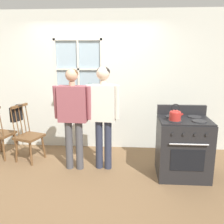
{
  "coord_description": "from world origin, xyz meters",
  "views": [
    {
      "loc": [
        0.67,
        -3.49,
        1.9
      ],
      "look_at": [
        0.41,
        0.3,
        1.0
      ],
      "focal_mm": 40.0,
      "sensor_mm": 36.0,
      "label": 1
    }
  ],
  "objects_px": {
    "chair_by_window": "(28,136)",
    "stove": "(183,147)",
    "person_teen_center": "(103,108)",
    "handbag": "(16,114)",
    "chair_near_wall": "(0,134)",
    "person_elderly_left": "(73,110)",
    "potted_plant": "(89,94)",
    "kettle": "(175,115)"
  },
  "relations": [
    {
      "from": "chair_by_window",
      "to": "stove",
      "type": "bearing_deg",
      "value": -79.93
    },
    {
      "from": "chair_by_window",
      "to": "person_teen_center",
      "type": "bearing_deg",
      "value": -80.97
    },
    {
      "from": "person_teen_center",
      "to": "handbag",
      "type": "bearing_deg",
      "value": 175.46
    },
    {
      "from": "chair_by_window",
      "to": "chair_near_wall",
      "type": "bearing_deg",
      "value": 99.98
    },
    {
      "from": "person_elderly_left",
      "to": "chair_by_window",
      "type": "bearing_deg",
      "value": 164.68
    },
    {
      "from": "person_teen_center",
      "to": "potted_plant",
      "type": "relative_size",
      "value": 4.77
    },
    {
      "from": "chair_by_window",
      "to": "person_teen_center",
      "type": "height_order",
      "value": "person_teen_center"
    },
    {
      "from": "person_elderly_left",
      "to": "handbag",
      "type": "bearing_deg",
      "value": 164.47
    },
    {
      "from": "stove",
      "to": "handbag",
      "type": "relative_size",
      "value": 3.53
    },
    {
      "from": "kettle",
      "to": "person_teen_center",
      "type": "bearing_deg",
      "value": 164.51
    },
    {
      "from": "person_elderly_left",
      "to": "handbag",
      "type": "relative_size",
      "value": 5.42
    },
    {
      "from": "chair_by_window",
      "to": "person_teen_center",
      "type": "xyz_separation_m",
      "value": [
        1.38,
        -0.24,
        0.59
      ]
    },
    {
      "from": "potted_plant",
      "to": "chair_by_window",
      "type": "bearing_deg",
      "value": -145.96
    },
    {
      "from": "kettle",
      "to": "chair_near_wall",
      "type": "bearing_deg",
      "value": 168.28
    },
    {
      "from": "potted_plant",
      "to": "stove",
      "type": "bearing_deg",
      "value": -33.43
    },
    {
      "from": "person_elderly_left",
      "to": "stove",
      "type": "height_order",
      "value": "person_elderly_left"
    },
    {
      "from": "potted_plant",
      "to": "handbag",
      "type": "height_order",
      "value": "potted_plant"
    },
    {
      "from": "person_teen_center",
      "to": "handbag",
      "type": "distance_m",
      "value": 1.64
    },
    {
      "from": "chair_near_wall",
      "to": "potted_plant",
      "type": "height_order",
      "value": "potted_plant"
    },
    {
      "from": "person_teen_center",
      "to": "chair_by_window",
      "type": "bearing_deg",
      "value": 176.75
    },
    {
      "from": "stove",
      "to": "person_elderly_left",
      "type": "bearing_deg",
      "value": 176.0
    },
    {
      "from": "kettle",
      "to": "person_elderly_left",
      "type": "bearing_deg",
      "value": 170.84
    },
    {
      "from": "chair_near_wall",
      "to": "kettle",
      "type": "distance_m",
      "value": 3.16
    },
    {
      "from": "handbag",
      "to": "stove",
      "type": "bearing_deg",
      "value": -9.61
    },
    {
      "from": "potted_plant",
      "to": "handbag",
      "type": "distance_m",
      "value": 1.39
    },
    {
      "from": "chair_by_window",
      "to": "potted_plant",
      "type": "xyz_separation_m",
      "value": [
        1.0,
        0.68,
        0.66
      ]
    },
    {
      "from": "person_elderly_left",
      "to": "stove",
      "type": "relative_size",
      "value": 1.54
    },
    {
      "from": "person_teen_center",
      "to": "stove",
      "type": "bearing_deg",
      "value": -1.08
    },
    {
      "from": "person_elderly_left",
      "to": "stove",
      "type": "distance_m",
      "value": 1.83
    },
    {
      "from": "stove",
      "to": "handbag",
      "type": "bearing_deg",
      "value": 170.39
    },
    {
      "from": "stove",
      "to": "kettle",
      "type": "relative_size",
      "value": 4.39
    },
    {
      "from": "potted_plant",
      "to": "person_teen_center",
      "type": "bearing_deg",
      "value": -67.4
    },
    {
      "from": "kettle",
      "to": "potted_plant",
      "type": "xyz_separation_m",
      "value": [
        -1.47,
        1.22,
        0.09
      ]
    },
    {
      "from": "stove",
      "to": "kettle",
      "type": "distance_m",
      "value": 0.59
    },
    {
      "from": "person_elderly_left",
      "to": "person_teen_center",
      "type": "relative_size",
      "value": 0.98
    },
    {
      "from": "handbag",
      "to": "person_teen_center",
      "type": "bearing_deg",
      "value": -11.13
    },
    {
      "from": "person_teen_center",
      "to": "handbag",
      "type": "xyz_separation_m",
      "value": [
        -1.6,
        0.32,
        -0.19
      ]
    },
    {
      "from": "stove",
      "to": "handbag",
      "type": "distance_m",
      "value": 2.93
    },
    {
      "from": "potted_plant",
      "to": "handbag",
      "type": "relative_size",
      "value": 1.16
    },
    {
      "from": "chair_by_window",
      "to": "chair_near_wall",
      "type": "xyz_separation_m",
      "value": [
        -0.57,
        0.09,
        0.0
      ]
    },
    {
      "from": "chair_by_window",
      "to": "handbag",
      "type": "xyz_separation_m",
      "value": [
        -0.22,
        0.08,
        0.39
      ]
    },
    {
      "from": "chair_near_wall",
      "to": "handbag",
      "type": "bearing_deg",
      "value": -169.52
    }
  ]
}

